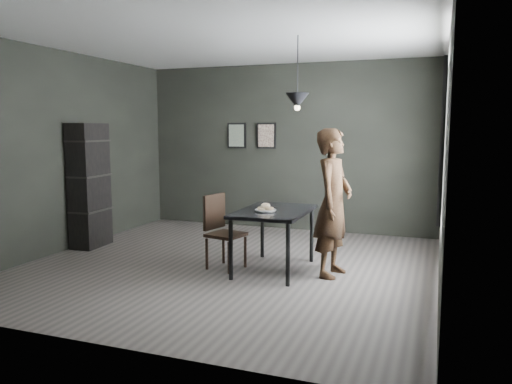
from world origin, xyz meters
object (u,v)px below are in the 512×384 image
(white_plate, at_px, (266,211))
(pendant_lamp, at_px, (297,101))
(cafe_table, at_px, (274,216))
(woman, at_px, (333,203))
(shelf_unit, at_px, (89,186))
(wood_chair, at_px, (221,226))

(white_plate, relative_size, pendant_lamp, 0.27)
(cafe_table, bearing_deg, woman, 3.56)
(white_plate, height_order, shelf_unit, shelf_unit)
(woman, relative_size, wood_chair, 1.89)
(white_plate, bearing_deg, wood_chair, 177.18)
(cafe_table, xyz_separation_m, shelf_unit, (-2.92, 0.27, 0.23))
(white_plate, xyz_separation_m, pendant_lamp, (0.31, 0.24, 1.29))
(white_plate, distance_m, woman, 0.80)
(woman, distance_m, shelf_unit, 3.64)
(cafe_table, bearing_deg, shelf_unit, 174.72)
(pendant_lamp, bearing_deg, cafe_table, -158.20)
(wood_chair, bearing_deg, white_plate, 10.54)
(pendant_lamp, bearing_deg, shelf_unit, 176.94)
(wood_chair, height_order, shelf_unit, shelf_unit)
(woman, distance_m, wood_chair, 1.42)
(woman, height_order, wood_chair, woman)
(pendant_lamp, bearing_deg, wood_chair, -167.03)
(white_plate, height_order, wood_chair, wood_chair)
(shelf_unit, height_order, pendant_lamp, pendant_lamp)
(white_plate, bearing_deg, shelf_unit, 171.87)
(pendant_lamp, bearing_deg, white_plate, -142.29)
(cafe_table, relative_size, shelf_unit, 0.67)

